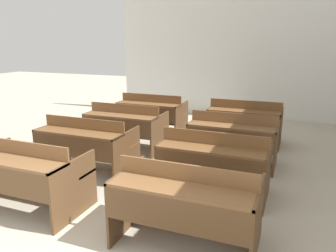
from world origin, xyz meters
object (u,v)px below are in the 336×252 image
(bench_front_left, at_px, (25,172))
(bench_back_right, at_px, (245,120))
(bench_back_left, at_px, (152,112))
(bench_front_right, at_px, (186,201))
(bench_second_right, at_px, (214,161))
(bench_second_left, at_px, (86,143))
(bench_third_left, at_px, (125,125))
(bench_third_right, at_px, (233,136))

(bench_front_left, bearing_deg, bench_back_right, 60.86)
(bench_back_left, distance_m, bench_back_right, 1.94)
(bench_front_right, bearing_deg, bench_back_left, 118.91)
(bench_front_left, distance_m, bench_second_right, 2.26)
(bench_second_right, bearing_deg, bench_front_left, -149.04)
(bench_front_left, height_order, bench_back_right, same)
(bench_back_left, bearing_deg, bench_second_right, -50.80)
(bench_second_left, distance_m, bench_second_right, 1.93)
(bench_front_left, xyz_separation_m, bench_third_left, (0.03, 2.34, 0.00))
(bench_front_right, relative_size, bench_third_right, 1.00)
(bench_third_left, height_order, bench_third_right, same)
(bench_second_right, relative_size, bench_back_right, 1.00)
(bench_front_right, distance_m, bench_third_right, 2.32)
(bench_front_right, xyz_separation_m, bench_back_right, (0.01, 3.50, 0.00))
(bench_back_right, bearing_deg, bench_second_right, -90.56)
(bench_third_left, bearing_deg, bench_front_left, -90.62)
(bench_front_right, height_order, bench_back_right, same)
(bench_front_left, xyz_separation_m, bench_second_right, (1.93, 1.16, 0.00))
(bench_front_left, xyz_separation_m, bench_third_right, (1.95, 2.33, 0.00))
(bench_third_right, bearing_deg, bench_second_left, -149.86)
(bench_second_right, bearing_deg, bench_back_left, 129.20)
(bench_front_left, bearing_deg, bench_back_left, 89.74)
(bench_front_left, distance_m, bench_back_right, 4.02)
(bench_front_left, height_order, bench_third_right, same)
(bench_front_right, relative_size, bench_back_left, 1.00)
(bench_second_left, bearing_deg, bench_front_right, -31.26)
(bench_front_right, bearing_deg, bench_third_left, 129.50)
(bench_front_left, distance_m, bench_back_left, 3.51)
(bench_second_left, xyz_separation_m, bench_back_left, (0.02, 2.32, 0.00))
(bench_front_right, bearing_deg, bench_back_right, 89.89)
(bench_front_left, height_order, bench_third_left, same)
(bench_front_right, height_order, bench_second_right, same)
(bench_third_right, bearing_deg, bench_front_left, -130.03)
(bench_front_left, bearing_deg, bench_third_right, 49.97)
(bench_third_right, distance_m, bench_back_left, 2.27)
(bench_second_right, xyz_separation_m, bench_third_right, (0.02, 1.17, 0.00))
(bench_third_left, distance_m, bench_third_right, 1.93)
(bench_front_left, relative_size, bench_second_right, 1.00)
(bench_second_right, relative_size, bench_back_left, 1.00)
(bench_front_right, bearing_deg, bench_second_right, 90.80)
(bench_second_left, xyz_separation_m, bench_third_left, (0.02, 1.15, 0.00))
(bench_front_left, bearing_deg, bench_front_right, 0.27)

